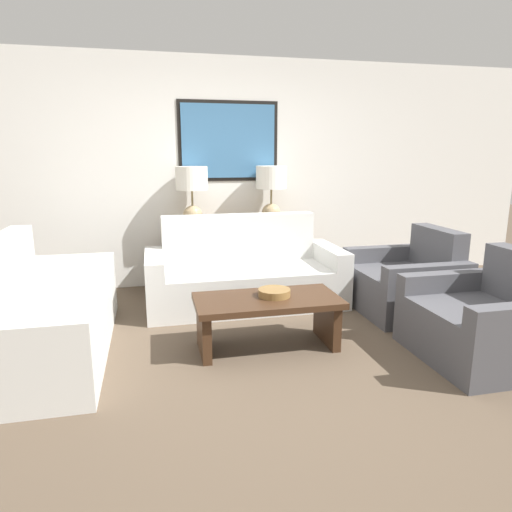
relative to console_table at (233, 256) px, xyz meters
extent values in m
plane|color=brown|center=(0.00, -2.12, -0.37)|extent=(20.00, 20.00, 0.00)
cube|color=silver|center=(0.00, 0.28, 0.96)|extent=(8.00, 0.10, 2.65)
cube|color=black|center=(0.00, 0.22, 1.33)|extent=(1.18, 0.01, 0.92)
cube|color=teal|center=(0.00, 0.21, 1.33)|extent=(1.10, 0.02, 0.84)
cube|color=brown|center=(0.00, 0.00, 0.00)|extent=(1.51, 0.39, 0.73)
cylinder|color=tan|center=(-0.46, 0.00, 0.38)|extent=(0.19, 0.19, 0.02)
sphere|color=tan|center=(-0.46, 0.00, 0.50)|extent=(0.22, 0.22, 0.22)
cylinder|color=#8C7A51|center=(-0.46, 0.00, 0.70)|extent=(0.02, 0.02, 0.18)
cylinder|color=white|center=(-0.46, 0.00, 0.92)|extent=(0.36, 0.36, 0.26)
cylinder|color=tan|center=(0.46, 0.00, 0.38)|extent=(0.19, 0.19, 0.02)
sphere|color=tan|center=(0.46, 0.00, 0.50)|extent=(0.22, 0.22, 0.22)
cylinder|color=#8C7A51|center=(0.46, 0.00, 0.70)|extent=(0.02, 0.02, 0.18)
cylinder|color=white|center=(0.46, 0.00, 0.92)|extent=(0.36, 0.36, 0.26)
cube|color=silver|center=(0.00, -0.82, -0.17)|extent=(1.66, 0.69, 0.40)
cube|color=silver|center=(0.00, -0.38, 0.09)|extent=(1.66, 0.18, 0.92)
cube|color=silver|center=(-0.92, -0.73, -0.07)|extent=(0.18, 0.87, 0.59)
cube|color=silver|center=(0.92, -0.73, -0.07)|extent=(0.18, 0.87, 0.59)
cube|color=silver|center=(-1.66, -1.52, -0.17)|extent=(0.69, 1.66, 0.40)
cube|color=silver|center=(-1.75, -2.44, -0.07)|extent=(0.87, 0.18, 0.59)
cube|color=silver|center=(-1.75, -0.60, -0.07)|extent=(0.87, 0.18, 0.59)
cube|color=#3D2616|center=(-0.05, -1.82, 0.04)|extent=(1.17, 0.58, 0.05)
cube|color=#3D2616|center=(-0.57, -1.82, -0.18)|extent=(0.07, 0.46, 0.38)
cube|color=#3D2616|center=(0.47, -1.82, -0.18)|extent=(0.07, 0.46, 0.38)
cylinder|color=olive|center=(0.02, -1.80, 0.09)|extent=(0.26, 0.26, 0.06)
cube|color=#4C4C51|center=(1.41, -1.26, -0.16)|extent=(0.72, 0.71, 0.42)
cube|color=#4C4C51|center=(1.86, -1.26, 0.05)|extent=(0.18, 0.71, 0.84)
cube|color=#4C4C51|center=(1.50, -0.84, -0.08)|extent=(0.90, 0.14, 0.58)
cube|color=#4C4C51|center=(1.50, -1.69, -0.08)|extent=(0.90, 0.14, 0.58)
cube|color=#4C4C51|center=(1.41, -2.38, -0.16)|extent=(0.72, 0.71, 0.42)
cube|color=#4C4C51|center=(1.50, -1.96, -0.08)|extent=(0.90, 0.14, 0.58)
camera|label=1|loc=(-0.92, -5.22, 1.20)|focal=32.00mm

